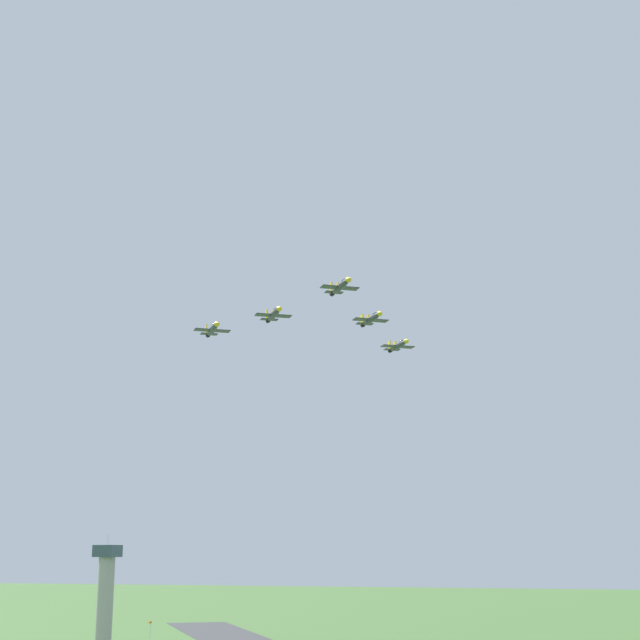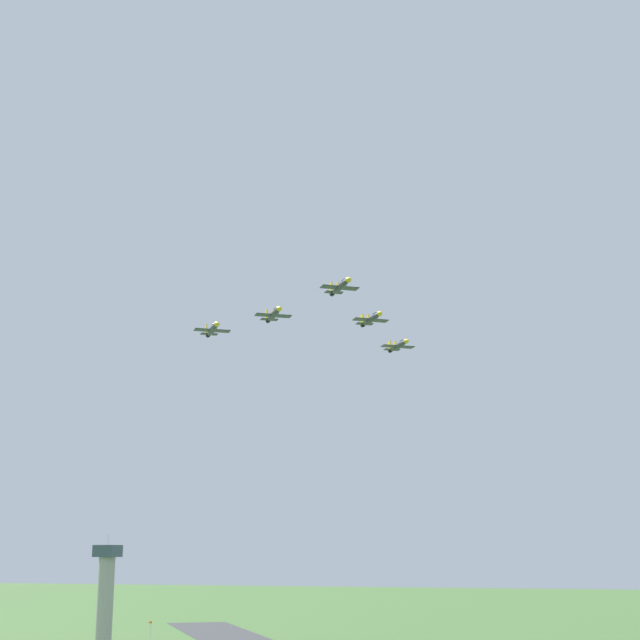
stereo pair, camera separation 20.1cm
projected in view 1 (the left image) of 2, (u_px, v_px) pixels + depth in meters
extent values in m
cylinder|color=#9E9E99|center=(105.00, 607.00, 259.76)|extent=(4.40, 4.40, 26.38)
cube|color=#384C56|center=(108.00, 551.00, 263.27)|extent=(6.00, 6.00, 3.20)
cylinder|color=silver|center=(108.00, 539.00, 264.00)|extent=(0.16, 0.16, 3.00)
cylinder|color=silver|center=(150.00, 631.00, 311.67)|extent=(0.16, 0.16, 6.00)
cone|color=orange|center=(149.00, 622.00, 311.50)|extent=(1.80, 0.90, 0.90)
ellipsoid|color=#2D3338|center=(340.00, 287.00, 241.94)|extent=(12.07, 9.04, 1.73)
cone|color=gold|center=(350.00, 279.00, 234.94)|extent=(2.26, 2.19, 1.47)
ellipsoid|color=#334751|center=(344.00, 281.00, 239.33)|extent=(2.63, 2.37, 1.01)
cube|color=#2D3338|center=(340.00, 288.00, 242.54)|extent=(7.97, 9.66, 0.17)
cube|color=gold|center=(356.00, 289.00, 243.72)|extent=(2.66, 2.12, 0.21)
cube|color=gold|center=(323.00, 286.00, 241.38)|extent=(2.66, 2.12, 0.21)
cube|color=#2D3338|center=(334.00, 292.00, 247.21)|extent=(4.35, 5.00, 0.17)
cube|color=gold|center=(337.00, 288.00, 247.49)|extent=(1.71, 1.28, 2.50)
cube|color=gold|center=(331.00, 287.00, 247.02)|extent=(1.71, 1.28, 2.50)
cylinder|color=black|center=(332.00, 294.00, 248.57)|extent=(1.48, 1.54, 1.21)
ellipsoid|color=#2D3338|center=(371.00, 319.00, 259.39)|extent=(12.01, 9.06, 1.72)
cone|color=gold|center=(381.00, 313.00, 252.42)|extent=(2.25, 2.19, 1.47)
ellipsoid|color=#334751|center=(375.00, 314.00, 256.79)|extent=(2.63, 2.37, 1.01)
cube|color=#2D3338|center=(371.00, 320.00, 259.99)|extent=(7.98, 9.62, 0.17)
cube|color=gold|center=(386.00, 321.00, 261.19)|extent=(2.65, 2.12, 0.21)
cube|color=gold|center=(355.00, 319.00, 258.82)|extent=(2.65, 2.12, 0.21)
cube|color=#2D3338|center=(365.00, 324.00, 264.64)|extent=(4.35, 4.98, 0.17)
cube|color=gold|center=(368.00, 319.00, 264.92)|extent=(1.71, 1.28, 2.49)
cube|color=gold|center=(362.00, 319.00, 264.45)|extent=(1.71, 1.28, 2.49)
cylinder|color=black|center=(363.00, 325.00, 266.00)|extent=(1.48, 1.54, 1.21)
ellipsoid|color=#2D3338|center=(274.00, 315.00, 252.21)|extent=(12.07, 8.75, 1.71)
cone|color=gold|center=(280.00, 308.00, 245.25)|extent=(2.23, 2.16, 1.46)
ellipsoid|color=#334751|center=(276.00, 310.00, 249.61)|extent=(2.61, 2.33, 1.00)
cube|color=#2D3338|center=(273.00, 316.00, 252.81)|extent=(7.77, 9.62, 0.17)
cube|color=gold|center=(289.00, 316.00, 253.90)|extent=(2.66, 2.06, 0.21)
cube|color=gold|center=(257.00, 314.00, 251.75)|extent=(2.66, 2.06, 0.21)
cube|color=#2D3338|center=(269.00, 319.00, 257.46)|extent=(4.26, 4.97, 0.17)
cube|color=gold|center=(273.00, 315.00, 257.72)|extent=(1.72, 1.24, 2.47)
cube|color=gold|center=(266.00, 315.00, 257.29)|extent=(1.72, 1.24, 2.47)
cylinder|color=black|center=(268.00, 321.00, 258.82)|extent=(1.45, 1.52, 1.20)
ellipsoid|color=#2D3338|center=(398.00, 346.00, 276.97)|extent=(12.06, 8.85, 1.72)
cone|color=gold|center=(407.00, 340.00, 270.00)|extent=(2.24, 2.17, 1.46)
ellipsoid|color=#334751|center=(402.00, 341.00, 274.37)|extent=(2.62, 2.34, 1.00)
cube|color=#2D3338|center=(398.00, 347.00, 277.57)|extent=(7.84, 9.63, 0.17)
cube|color=gold|center=(412.00, 347.00, 278.69)|extent=(2.66, 2.08, 0.21)
cube|color=gold|center=(383.00, 346.00, 276.47)|extent=(2.66, 2.08, 0.21)
cube|color=#2D3338|center=(392.00, 350.00, 282.22)|extent=(4.29, 4.98, 0.17)
cube|color=gold|center=(395.00, 346.00, 282.49)|extent=(1.71, 1.25, 2.48)
cube|color=gold|center=(389.00, 345.00, 282.04)|extent=(1.71, 1.25, 2.48)
cylinder|color=black|center=(390.00, 351.00, 283.58)|extent=(1.46, 1.53, 1.20)
ellipsoid|color=#2D3338|center=(213.00, 330.00, 263.20)|extent=(12.28, 9.17, 1.76)
cone|color=gold|center=(217.00, 323.00, 256.08)|extent=(2.30, 2.23, 1.49)
ellipsoid|color=#334751|center=(214.00, 325.00, 260.55)|extent=(2.68, 2.41, 1.03)
cube|color=#2D3338|center=(212.00, 330.00, 263.81)|extent=(8.09, 9.83, 0.18)
cube|color=gold|center=(228.00, 331.00, 265.01)|extent=(2.71, 2.15, 0.21)
cube|color=gold|center=(196.00, 329.00, 262.64)|extent=(2.71, 2.15, 0.21)
cube|color=#2D3338|center=(209.00, 334.00, 268.56)|extent=(4.42, 5.08, 0.18)
cube|color=gold|center=(212.00, 330.00, 268.84)|extent=(1.75, 1.30, 2.54)
cube|color=gold|center=(206.00, 329.00, 268.37)|extent=(1.75, 1.30, 2.54)
cylinder|color=black|center=(208.00, 335.00, 269.95)|extent=(1.50, 1.57, 1.23)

